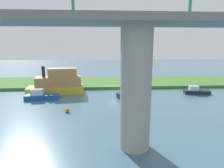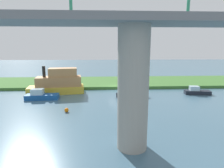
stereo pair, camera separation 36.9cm
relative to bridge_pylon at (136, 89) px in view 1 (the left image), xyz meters
The scene contains 11 objects.
ground_plane 20.36m from the bridge_pylon, 90.76° to the right, with size 160.00×160.00×0.00m, color #476B7F.
grassy_bank 26.20m from the bridge_pylon, 90.58° to the right, with size 80.00×12.00×0.50m, color #427533.
bridge_pylon is the anchor object (origin of this frame).
bridge_span 5.01m from the bridge_pylon, 90.00° to the right, with size 63.16×4.30×3.25m.
person_on_bank 22.38m from the bridge_pylon, 102.51° to the right, with size 0.51×0.51×1.39m.
mooring_post 21.89m from the bridge_pylon, 100.93° to the right, with size 0.20×0.20×0.81m, color brown.
motorboat_white 20.29m from the bridge_pylon, 61.98° to the right, with size 9.18×4.19×4.52m.
houseboat_blue 20.85m from the bridge_pylon, 129.40° to the right, with size 4.10×2.00×1.31m.
riverboat_paddlewheel 15.08m from the bridge_pylon, 98.49° to the right, with size 4.81×2.81×1.51m.
motorboat_red 18.36m from the bridge_pylon, 51.67° to the right, with size 4.69×1.81×1.54m.
marker_buoy 11.28m from the bridge_pylon, 52.15° to the right, with size 0.50×0.50×0.50m, color orange.
Camera 1 is at (2.85, 33.05, 7.52)m, focal length 30.47 mm.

